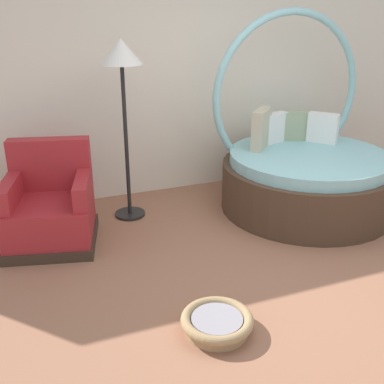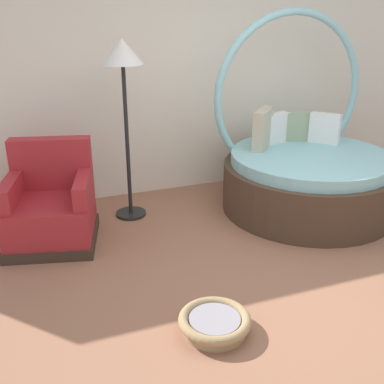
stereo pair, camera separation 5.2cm
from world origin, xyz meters
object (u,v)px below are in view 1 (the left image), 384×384
at_px(round_daybed, 304,170).
at_px(pet_basket, 217,323).
at_px(floor_lamp, 122,70).
at_px(red_armchair, 51,209).

bearing_deg(round_daybed, pet_basket, -137.15).
xyz_separation_m(round_daybed, floor_lamp, (-1.86, 0.45, 1.11)).
bearing_deg(pet_basket, red_armchair, 117.07).
distance_m(round_daybed, red_armchair, 2.69).
xyz_separation_m(round_daybed, red_armchair, (-2.69, 0.15, -0.09)).
height_order(red_armchair, floor_lamp, floor_lamp).
relative_size(round_daybed, red_armchair, 2.16).
bearing_deg(red_armchair, pet_basket, -62.93).
bearing_deg(pet_basket, floor_lamp, 92.54).
relative_size(round_daybed, pet_basket, 4.08).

